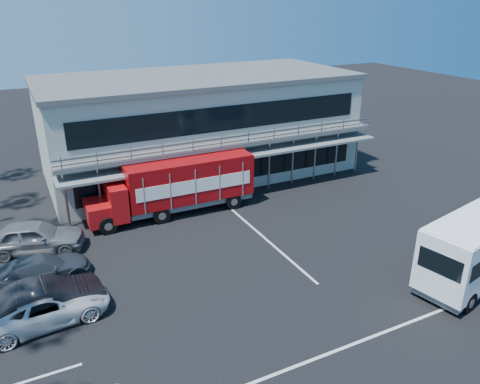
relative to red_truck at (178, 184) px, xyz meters
name	(u,v)px	position (x,y,z in m)	size (l,w,h in m)	color
ground	(260,274)	(1.08, -8.51, -1.88)	(120.00, 120.00, 0.00)	black
building	(199,124)	(4.08, 6.43, 1.78)	(22.40, 12.00, 7.30)	#A7AB9C
red_truck	(178,184)	(0.00, 0.00, 0.00)	(10.18, 2.56, 3.42)	#A80D0F
white_van	(478,247)	(9.74, -13.51, -0.09)	(7.25, 3.77, 3.37)	white
parked_car_b	(46,299)	(-8.42, -7.31, -1.10)	(1.66, 4.75, 1.56)	black
parked_car_c	(48,306)	(-8.42, -7.71, -1.19)	(2.28, 4.95, 1.38)	silver
parked_car_d	(41,270)	(-8.42, -4.51, -1.22)	(1.83, 4.51, 1.31)	#313842
parked_car_e	(34,237)	(-8.42, -1.31, -1.03)	(2.00, 4.98, 1.70)	slate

